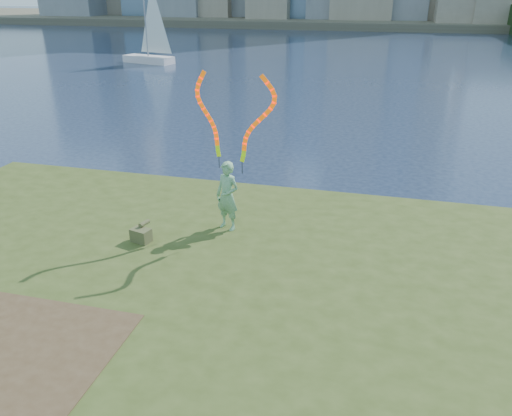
# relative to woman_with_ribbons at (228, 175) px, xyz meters

# --- Properties ---
(ground) EXTENTS (320.00, 320.00, 0.00)m
(ground) POSITION_rel_woman_with_ribbons_xyz_m (0.18, -2.18, -2.20)
(ground) COLOR #18243D
(ground) RESTS_ON ground
(grassy_knoll) EXTENTS (20.00, 18.00, 0.80)m
(grassy_knoll) POSITION_rel_woman_with_ribbons_xyz_m (0.18, -4.47, -1.86)
(grassy_knoll) COLOR #384719
(grassy_knoll) RESTS_ON ground
(dirt_patch) EXTENTS (3.20, 3.00, 0.02)m
(dirt_patch) POSITION_rel_woman_with_ribbons_xyz_m (-2.02, -5.38, -1.39)
(dirt_patch) COLOR #47331E
(dirt_patch) RESTS_ON grassy_knoll
(far_shore) EXTENTS (320.00, 40.00, 1.20)m
(far_shore) POSITION_rel_woman_with_ribbons_xyz_m (0.18, 92.82, -1.60)
(far_shore) COLOR #514B3B
(far_shore) RESTS_ON ground
(woman_with_ribbons) EXTENTS (1.96, 0.78, 4.09)m
(woman_with_ribbons) POSITION_rel_woman_with_ribbons_xyz_m (0.00, 0.00, 0.00)
(woman_with_ribbons) COLOR #10691F
(woman_with_ribbons) RESTS_ON grassy_knoll
(canvas_bag) EXTENTS (0.51, 0.57, 0.43)m
(canvas_bag) POSITION_rel_woman_with_ribbons_xyz_m (-1.79, -1.20, -1.22)
(canvas_bag) COLOR #4C502E
(canvas_bag) RESTS_ON grassy_knoll
(sailboat) EXTENTS (5.17, 2.80, 7.80)m
(sailboat) POSITION_rel_woman_with_ribbons_xyz_m (-17.28, 32.04, -0.86)
(sailboat) COLOR silver
(sailboat) RESTS_ON ground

